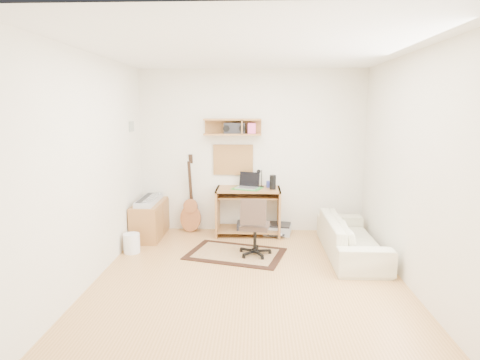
{
  "coord_description": "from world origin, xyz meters",
  "views": [
    {
      "loc": [
        0.08,
        -4.53,
        1.97
      ],
      "look_at": [
        -0.15,
        1.05,
        1.0
      ],
      "focal_mm": 30.47,
      "sensor_mm": 36.0,
      "label": 1
    }
  ],
  "objects_px": {
    "cabinet": "(150,220)",
    "sofa": "(352,231)",
    "desk": "(248,212)",
    "printer": "(278,229)",
    "task_chair": "(255,226)"
  },
  "relations": [
    {
      "from": "desk",
      "to": "printer",
      "type": "distance_m",
      "value": 0.56
    },
    {
      "from": "printer",
      "to": "task_chair",
      "type": "bearing_deg",
      "value": -100.93
    },
    {
      "from": "desk",
      "to": "task_chair",
      "type": "relative_size",
      "value": 1.2
    },
    {
      "from": "desk",
      "to": "printer",
      "type": "relative_size",
      "value": 2.38
    },
    {
      "from": "desk",
      "to": "cabinet",
      "type": "distance_m",
      "value": 1.54
    },
    {
      "from": "sofa",
      "to": "cabinet",
      "type": "bearing_deg",
      "value": 76.99
    },
    {
      "from": "printer",
      "to": "sofa",
      "type": "height_order",
      "value": "sofa"
    },
    {
      "from": "task_chair",
      "to": "cabinet",
      "type": "bearing_deg",
      "value": 162.69
    },
    {
      "from": "cabinet",
      "to": "desk",
      "type": "bearing_deg",
      "value": 6.52
    },
    {
      "from": "cabinet",
      "to": "printer",
      "type": "relative_size",
      "value": 2.14
    },
    {
      "from": "task_chair",
      "to": "sofa",
      "type": "xyz_separation_m",
      "value": [
        1.32,
        0.08,
        -0.08
      ]
    },
    {
      "from": "cabinet",
      "to": "sofa",
      "type": "height_order",
      "value": "sofa"
    },
    {
      "from": "cabinet",
      "to": "sofa",
      "type": "xyz_separation_m",
      "value": [
        2.96,
        -0.68,
        0.06
      ]
    },
    {
      "from": "cabinet",
      "to": "task_chair",
      "type": "bearing_deg",
      "value": -24.97
    },
    {
      "from": "desk",
      "to": "sofa",
      "type": "bearing_deg",
      "value": -31.01
    }
  ]
}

